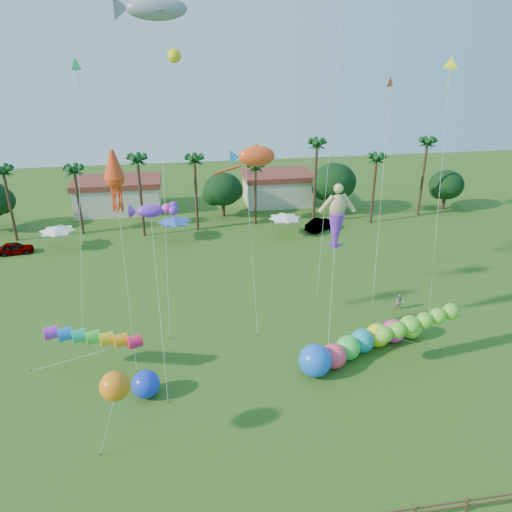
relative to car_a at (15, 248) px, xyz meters
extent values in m
plane|color=#285116|center=(25.00, -35.47, -0.71)|extent=(160.00, 160.00, 0.00)
cylinder|color=#3A2819|center=(-1.00, 4.53, 3.79)|extent=(0.36, 0.36, 9.00)
cylinder|color=#3A2819|center=(7.00, 5.53, 3.54)|extent=(0.36, 0.36, 8.50)
cylinder|color=#3A2819|center=(15.00, 3.53, 4.29)|extent=(0.36, 0.36, 10.00)
cylinder|color=#3A2819|center=(22.00, 4.53, 4.04)|extent=(0.36, 0.36, 9.50)
cylinder|color=#3A2819|center=(30.00, 5.53, 3.29)|extent=(0.36, 0.36, 8.00)
cylinder|color=#3A2819|center=(38.00, 4.53, 4.79)|extent=(0.36, 0.36, 11.00)
cylinder|color=#3A2819|center=(46.00, 3.53, 3.79)|extent=(0.36, 0.36, 9.00)
cylinder|color=#3A2819|center=(54.00, 5.53, 4.54)|extent=(0.36, 0.36, 10.50)
sphere|color=#113814|center=(26.00, 9.53, 3.32)|extent=(5.46, 5.46, 5.46)
sphere|color=#113814|center=(42.00, 8.53, 3.94)|extent=(6.30, 6.30, 6.30)
sphere|color=#113814|center=(59.00, 7.53, 3.01)|extent=(5.04, 5.04, 5.04)
cube|color=beige|center=(11.00, 14.53, 1.29)|extent=(12.00, 7.00, 4.00)
cube|color=beige|center=(35.00, 14.53, 1.29)|extent=(10.00, 7.00, 4.00)
pyramid|color=white|center=(5.00, 0.53, 2.04)|extent=(3.00, 3.00, 0.60)
pyramid|color=blue|center=(19.00, 1.53, 2.04)|extent=(3.00, 3.00, 0.60)
pyramid|color=white|center=(33.00, 0.53, 2.04)|extent=(3.00, 3.00, 0.60)
cube|color=brown|center=(34.00, -41.47, -0.21)|extent=(0.12, 0.12, 1.00)
imported|color=#4C4C54|center=(0.00, 0.00, 0.00)|extent=(4.32, 2.14, 1.42)
imported|color=#4C4C54|center=(38.27, 1.82, 0.07)|extent=(4.85, 4.04, 1.56)
imported|color=gray|center=(39.66, -20.05, 0.11)|extent=(0.97, 0.87, 1.63)
sphere|color=#FF4364|center=(30.82, -27.65, 0.29)|extent=(1.99, 1.99, 1.99)
sphere|color=#33DB44|center=(32.25, -26.75, 0.29)|extent=(1.99, 1.99, 1.99)
sphere|color=#1998B1|center=(33.73, -25.98, 0.29)|extent=(1.99, 1.99, 1.99)
sphere|color=yellow|center=(35.28, -25.40, 0.29)|extent=(1.99, 1.99, 1.99)
sphere|color=#ED3798|center=(36.91, -24.98, 0.29)|extent=(1.99, 1.99, 1.99)
sphere|color=#86F235|center=(38.56, -24.63, 0.29)|extent=(1.99, 1.99, 1.99)
sphere|color=blue|center=(29.08, -28.36, 0.56)|extent=(3.32, 3.32, 2.55)
sphere|color=#1936E2|center=(16.43, -28.81, 0.31)|extent=(2.05, 2.05, 2.05)
cylinder|color=#F71B4C|center=(13.88, -26.08, 2.20)|extent=(7.23, 2.22, 0.97)
cylinder|color=silver|center=(11.55, -25.24, 0.74)|extent=(8.26, 1.69, 2.93)
cylinder|color=brown|center=(7.43, -24.41, -0.63)|extent=(0.08, 0.08, 0.16)
ellipsoid|color=#5FCA2D|center=(34.39, -28.39, 2.36)|extent=(6.95, 4.07, 1.54)
cylinder|color=silver|center=(37.32, -27.67, 0.83)|extent=(5.88, 1.48, 3.09)
cylinder|color=brown|center=(40.26, -26.94, -0.63)|extent=(0.08, 0.08, 0.16)
sphere|color=orange|center=(15.20, -33.99, 4.36)|extent=(2.22, 2.22, 1.79)
cylinder|color=silver|center=(14.47, -34.02, 1.83)|extent=(1.47, 0.09, 5.07)
cylinder|color=brown|center=(13.75, -34.05, -0.63)|extent=(0.08, 0.08, 0.16)
cylinder|color=silver|center=(30.95, -25.66, 4.55)|extent=(1.60, 4.70, 10.53)
cylinder|color=brown|center=(30.16, -28.00, -0.63)|extent=(0.08, 0.08, 0.16)
ellipsoid|color=#F8461B|center=(26.31, -17.82, 13.99)|extent=(4.84, 2.57, 1.92)
cylinder|color=silver|center=(25.98, -20.10, 6.64)|extent=(0.69, 4.58, 14.70)
cylinder|color=brown|center=(25.66, -22.38, -0.63)|extent=(0.08, 0.08, 0.16)
ellipsoid|color=gray|center=(18.92, -14.87, 25.12)|extent=(6.61, 3.30, 2.26)
cylinder|color=silver|center=(18.51, -18.23, 12.21)|extent=(0.83, 6.75, 25.83)
cylinder|color=brown|center=(18.11, -21.59, -0.63)|extent=(0.08, 0.08, 0.16)
cone|color=red|center=(15.12, -21.86, 13.60)|extent=(1.67, 1.67, 4.43)
cylinder|color=silver|center=(15.35, -23.87, 6.44)|extent=(0.47, 4.04, 14.31)
cylinder|color=brown|center=(15.57, -25.87, -0.63)|extent=(0.08, 0.08, 0.16)
ellipsoid|color=#6F29CD|center=(17.69, -25.99, 12.38)|extent=(3.70, 2.99, 1.26)
cylinder|color=silver|center=(17.82, -27.90, 5.84)|extent=(0.28, 3.86, 13.09)
cylinder|color=brown|center=(17.94, -29.82, -0.63)|extent=(0.08, 0.08, 0.16)
cone|color=#D54B17|center=(38.32, -15.84, 19.46)|extent=(1.11, 0.89, 1.19)
cylinder|color=silver|center=(37.88, -17.43, 9.37)|extent=(0.92, 3.21, 20.17)
cylinder|color=brown|center=(37.44, -19.02, -0.63)|extent=(0.08, 0.08, 0.16)
cone|color=#EAFF1A|center=(42.60, -17.75, 21.00)|extent=(1.27, 1.05, 1.37)
cylinder|color=silver|center=(42.06, -20.08, 10.15)|extent=(1.12, 4.69, 21.71)
cylinder|color=brown|center=(41.51, -22.41, -0.63)|extent=(0.08, 0.08, 0.16)
cone|color=#37ED81|center=(12.65, -16.76, 21.11)|extent=(0.95, 1.20, 1.28)
cylinder|color=silver|center=(11.73, -18.92, 10.20)|extent=(1.87, 4.34, 21.82)
cylinder|color=brown|center=(10.81, -21.07, -0.63)|extent=(0.08, 0.08, 0.16)
cylinder|color=silver|center=(33.45, -15.15, 13.96)|extent=(1.90, 3.27, 29.33)
cylinder|color=brown|center=(32.51, -16.77, -0.63)|extent=(0.08, 0.08, 0.16)
camera|label=1|loc=(19.54, -58.67, 23.15)|focal=35.00mm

